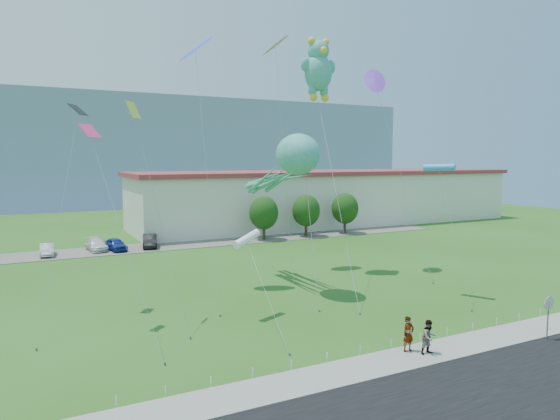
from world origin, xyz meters
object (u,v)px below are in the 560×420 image
object	(u,v)px
parked_car_silver	(47,250)
parked_car_blue	(116,244)
pedestrian_right	(429,337)
teddy_bear_kite	(318,68)
warehouse	(330,197)
parked_car_black	(150,241)
pedestrian_left	(408,334)
octopus_kite	(289,165)
stop_sign	(549,307)
parked_car_white	(96,245)

from	to	relation	value
parked_car_silver	parked_car_blue	size ratio (longest dim) A/B	0.95
pedestrian_right	teddy_bear_kite	bearing A→B (deg)	76.79
warehouse	parked_car_silver	world-z (taller)	warehouse
teddy_bear_kite	parked_car_black	bearing A→B (deg)	119.86
warehouse	parked_car_blue	distance (m)	35.01
pedestrian_left	pedestrian_right	xyz separation A→B (m)	(0.72, -0.74, -0.04)
warehouse	octopus_kite	xyz separation A→B (m)	(-24.30, -32.32, 5.41)
parked_car_blue	parked_car_silver	bearing A→B (deg)	167.40
parked_car_black	teddy_bear_kite	distance (m)	27.48
warehouse	stop_sign	size ratio (longest dim) A/B	24.40
teddy_bear_kite	octopus_kite	bearing A→B (deg)	-139.07
pedestrian_left	parked_car_silver	world-z (taller)	pedestrian_left
parked_car_silver	parked_car_white	size ratio (longest dim) A/B	0.86
stop_sign	pedestrian_left	world-z (taller)	stop_sign
pedestrian_right	parked_car_white	size ratio (longest dim) A/B	0.41
pedestrian_left	parked_car_black	size ratio (longest dim) A/B	0.42
parked_car_silver	teddy_bear_kite	distance (m)	33.00
pedestrian_left	parked_car_white	distance (m)	39.22
stop_sign	parked_car_blue	bearing A→B (deg)	113.73
pedestrian_left	octopus_kite	world-z (taller)	octopus_kite
warehouse	stop_sign	bearing A→B (deg)	-108.90
parked_car_white	parked_car_blue	size ratio (longest dim) A/B	1.10
pedestrian_right	parked_car_silver	bearing A→B (deg)	114.68
pedestrian_right	parked_car_black	distance (m)	38.33
octopus_kite	parked_car_blue	bearing A→B (deg)	112.00
parked_car_silver	parked_car_blue	world-z (taller)	parked_car_blue
pedestrian_right	parked_car_black	xyz separation A→B (m)	(-5.88, 37.88, -0.20)
parked_car_blue	pedestrian_right	bearing A→B (deg)	-86.78
warehouse	parked_car_black	distance (m)	31.30
pedestrian_left	octopus_kite	xyz separation A→B (m)	(0.33, 13.85, 8.52)
parked_car_silver	parked_car_blue	xyz separation A→B (m)	(6.81, -0.16, 0.06)
pedestrian_right	teddy_bear_kite	distance (m)	25.94
pedestrian_left	parked_car_silver	size ratio (longest dim) A/B	0.49
parked_car_white	parked_car_blue	world-z (taller)	parked_car_blue
parked_car_blue	pedestrian_left	bearing A→B (deg)	-87.56
teddy_bear_kite	parked_car_white	bearing A→B (deg)	130.39
stop_sign	parked_car_white	size ratio (longest dim) A/B	0.58
pedestrian_right	parked_car_silver	xyz separation A→B (m)	(-16.45, 37.64, -0.31)
pedestrian_left	parked_car_white	size ratio (longest dim) A/B	0.42
stop_sign	teddy_bear_kite	world-z (taller)	teddy_bear_kite
warehouse	pedestrian_left	distance (m)	52.42
warehouse	pedestrian_right	size ratio (longest dim) A/B	34.79
stop_sign	pedestrian_left	xyz separation A→B (m)	(-8.13, 2.04, -0.85)
parked_car_silver	teddy_bear_kite	bearing A→B (deg)	-38.65
pedestrian_right	teddy_bear_kite	xyz separation A→B (m)	(4.87, 19.15, 16.80)
parked_car_blue	octopus_kite	world-z (taller)	octopus_kite
teddy_bear_kite	pedestrian_right	bearing A→B (deg)	-104.28
warehouse	pedestrian_right	bearing A→B (deg)	-117.01
warehouse	octopus_kite	size ratio (longest dim) A/B	5.14
stop_sign	parked_car_black	world-z (taller)	stop_sign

